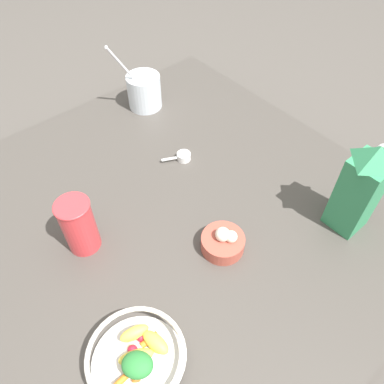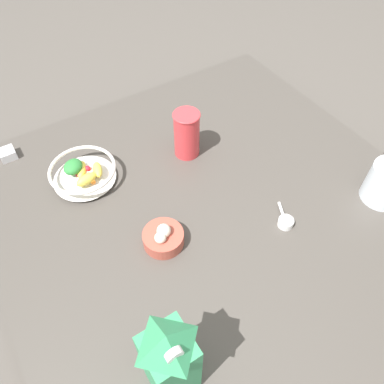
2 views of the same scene
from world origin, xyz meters
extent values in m
plane|color=#4C4742|center=(0.00, 0.00, 0.00)|extent=(6.00, 6.00, 0.00)
cube|color=#47423D|center=(0.00, 0.00, 0.02)|extent=(1.13, 1.13, 0.04)
cylinder|color=silver|center=(-0.26, 0.27, 0.05)|extent=(0.10, 0.10, 0.01)
cone|color=silver|center=(-0.26, 0.27, 0.07)|extent=(0.18, 0.18, 0.04)
torus|color=silver|center=(-0.26, 0.27, 0.09)|extent=(0.19, 0.19, 0.01)
ellipsoid|color=#EFD64C|center=(-0.26, 0.27, 0.09)|extent=(0.05, 0.07, 0.03)
ellipsoid|color=#EFD64C|center=(-0.22, 0.25, 0.09)|extent=(0.04, 0.06, 0.03)
ellipsoid|color=#EFD64C|center=(-0.26, 0.23, 0.09)|extent=(0.07, 0.04, 0.03)
cylinder|color=orange|center=(-0.25, 0.23, 0.08)|extent=(0.01, 0.04, 0.01)
cylinder|color=orange|center=(-0.27, 0.31, 0.08)|extent=(0.02, 0.05, 0.01)
cylinder|color=orange|center=(-0.27, 0.28, 0.08)|extent=(0.05, 0.04, 0.02)
sphere|color=red|center=(-0.24, 0.27, 0.08)|extent=(0.02, 0.02, 0.02)
sphere|color=red|center=(-0.27, 0.27, 0.08)|extent=(0.02, 0.02, 0.02)
sphere|color=red|center=(-0.26, 0.28, 0.08)|extent=(0.02, 0.02, 0.02)
sphere|color=red|center=(-0.23, 0.24, 0.08)|extent=(0.01, 0.01, 0.01)
sphere|color=red|center=(-0.26, 0.27, 0.08)|extent=(0.01, 0.01, 0.01)
ellipsoid|color=#2D7F38|center=(-0.28, 0.28, 0.10)|extent=(0.08, 0.08, 0.03)
cube|color=#338C59|center=(-0.31, -0.33, 0.15)|extent=(0.08, 0.08, 0.21)
pyramid|color=#338C59|center=(-0.31, -0.33, 0.28)|extent=(0.08, 0.08, 0.05)
cylinder|color=white|center=(-0.31, -0.35, 0.27)|extent=(0.03, 0.01, 0.03)
cylinder|color=silver|center=(0.42, -0.23, 0.10)|extent=(0.11, 0.11, 0.11)
cylinder|color=white|center=(0.42, -0.23, 0.15)|extent=(0.10, 0.10, 0.02)
cylinder|color=silver|center=(0.43, -0.18, 0.19)|extent=(0.04, 0.10, 0.17)
ellipsoid|color=silver|center=(0.45, -0.14, 0.27)|extent=(0.02, 0.02, 0.01)
cylinder|color=#DB383D|center=(0.05, 0.21, 0.12)|extent=(0.08, 0.08, 0.15)
torus|color=#DB383D|center=(0.05, 0.21, 0.19)|extent=(0.08, 0.08, 0.01)
cylinder|color=white|center=(0.13, -0.16, 0.05)|extent=(0.04, 0.04, 0.02)
cylinder|color=white|center=(0.15, -0.12, 0.05)|extent=(0.03, 0.05, 0.01)
cylinder|color=#B24C3D|center=(-0.17, -0.04, 0.06)|extent=(0.10, 0.10, 0.04)
sphere|color=silver|center=(-0.18, -0.05, 0.09)|extent=(0.03, 0.03, 0.03)
sphere|color=silver|center=(-0.17, -0.04, 0.09)|extent=(0.04, 0.04, 0.04)
camera|label=1|loc=(-0.50, 0.34, 0.81)|focal=35.00mm
camera|label=2|loc=(-0.38, -0.51, 0.86)|focal=35.00mm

